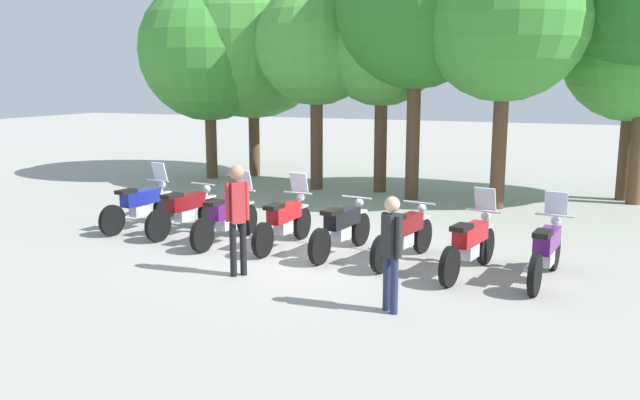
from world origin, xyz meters
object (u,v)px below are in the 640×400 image
object	(u,v)px
motorcycle_4	(342,227)
motorcycle_5	(404,234)
tree_0	(209,51)
person_1	(391,246)
tree_2	(317,45)
tree_5	(505,18)
motorcycle_0	(141,204)
tree_3	(382,44)
tree_4	(416,7)
motorcycle_3	(284,221)
motorcycle_2	(227,217)
person_0	(237,211)
tree_1	(252,35)
motorcycle_6	(470,243)
motorcycle_1	(185,210)
motorcycle_7	(546,250)
tree_6	(634,52)

from	to	relation	value
motorcycle_4	motorcycle_5	world-z (taller)	same
tree_0	person_1	bearing A→B (deg)	-47.85
tree_2	tree_5	size ratio (longest dim) A/B	0.89
motorcycle_0	motorcycle_5	size ratio (longest dim) A/B	1.01
motorcycle_0	tree_3	world-z (taller)	tree_3
person_1	tree_4	bearing A→B (deg)	-129.39
motorcycle_4	tree_0	distance (m)	10.88
motorcycle_3	motorcycle_5	distance (m)	2.39
motorcycle_2	tree_0	bearing A→B (deg)	37.28
person_0	tree_1	size ratio (longest dim) A/B	0.25
motorcycle_2	tree_3	distance (m)	7.83
motorcycle_3	motorcycle_6	xyz separation A→B (m)	(3.58, -0.43, 0.00)
tree_3	tree_4	xyz separation A→B (m)	(1.15, -0.83, 0.86)
tree_1	tree_4	distance (m)	6.41
motorcycle_6	tree_0	xyz separation A→B (m)	(-9.65, 7.66, 3.54)
person_0	tree_4	size ratio (longest dim) A/B	0.26
person_0	tree_3	world-z (taller)	tree_3
motorcycle_5	motorcycle_1	bearing A→B (deg)	97.65
motorcycle_2	tree_0	world-z (taller)	tree_0
motorcycle_3	person_1	xyz separation A→B (m)	(2.89, -2.66, 0.42)
motorcycle_3	motorcycle_2	bearing A→B (deg)	98.67
motorcycle_1	tree_3	bearing A→B (deg)	-10.38
tree_1	tree_3	xyz separation A→B (m)	(4.83, -1.47, -0.46)
motorcycle_7	tree_1	bearing A→B (deg)	55.74
motorcycle_5	person_0	size ratio (longest dim) A/B	1.19
motorcycle_2	motorcycle_6	size ratio (longest dim) A/B	1.01
tree_0	tree_2	distance (m)	4.09
motorcycle_0	motorcycle_7	size ratio (longest dim) A/B	1.00
tree_4	tree_6	world-z (taller)	tree_4
person_0	tree_6	world-z (taller)	tree_6
motorcycle_1	tree_0	distance (m)	8.68
motorcycle_5	tree_6	world-z (taller)	tree_6
person_1	tree_3	world-z (taller)	tree_3
motorcycle_1	tree_2	world-z (taller)	tree_2
tree_2	tree_5	distance (m)	5.39
motorcycle_7	tree_2	xyz separation A→B (m)	(-6.81, 6.86, 3.62)
motorcycle_4	tree_5	size ratio (longest dim) A/B	0.33
motorcycle_4	tree_5	world-z (taller)	tree_5
tree_2	tree_4	world-z (taller)	tree_4
person_0	person_1	xyz separation A→B (m)	(2.78, -0.70, -0.14)
motorcycle_4	tree_2	size ratio (longest dim) A/B	0.37
motorcycle_0	motorcycle_4	world-z (taller)	motorcycle_0
tree_2	tree_3	size ratio (longest dim) A/B	1.00
tree_5	person_0	bearing A→B (deg)	-112.64
tree_5	tree_6	bearing A→B (deg)	39.79
tree_1	tree_5	bearing A→B (deg)	-18.19
tree_2	tree_3	xyz separation A→B (m)	(1.85, 0.27, -0.02)
motorcycle_0	motorcycle_3	size ratio (longest dim) A/B	1.00
tree_3	tree_5	size ratio (longest dim) A/B	0.89
person_1	tree_0	xyz separation A→B (m)	(-8.95, 9.89, 3.11)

